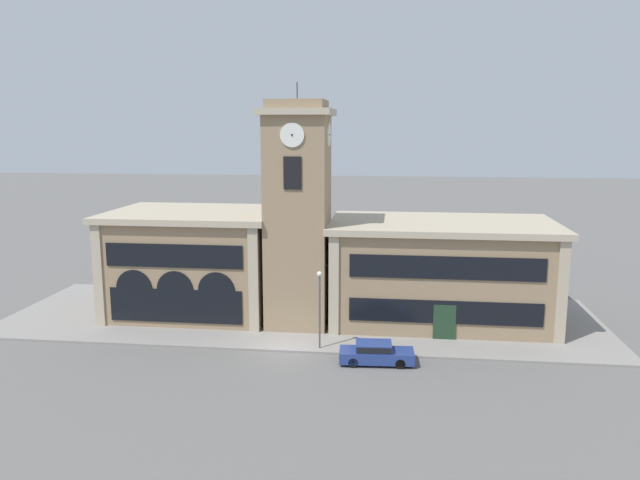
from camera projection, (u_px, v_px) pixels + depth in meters
The scene contains 7 objects.
ground_plane at pixel (285, 353), 40.21m from camera, with size 300.00×300.00×0.00m, color #605E5B.
sidewalk_kerb at pixel (302, 317), 47.42m from camera, with size 44.48×14.78×0.15m.
clock_tower at pixel (298, 216), 44.33m from camera, with size 5.01×5.01×17.40m.
town_hall_left_wing at pixel (195, 262), 48.45m from camera, with size 12.79×9.94×8.02m.
town_hall_right_wing at pixel (441, 271), 46.25m from camera, with size 16.48×9.94×7.55m.
parked_car_near at pixel (376, 353), 38.27m from camera, with size 4.64×2.00×1.33m.
street_lamp at pixel (320, 297), 40.04m from camera, with size 0.36×0.36×5.13m.
Camera 1 is at (6.90, -37.72, 14.31)m, focal length 35.00 mm.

